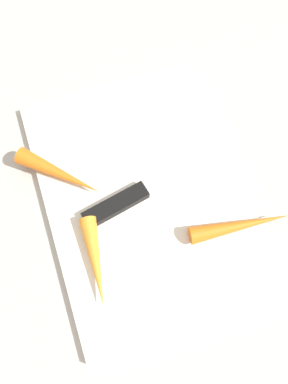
{
  "coord_description": "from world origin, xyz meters",
  "views": [
    {
      "loc": [
        -0.18,
        0.06,
        0.51
      ],
      "look_at": [
        0.0,
        0.0,
        0.01
      ],
      "focal_mm": 37.09,
      "sensor_mm": 36.0,
      "label": 1
    }
  ],
  "objects_px": {
    "carrot_longest": "(241,225)",
    "carrot_medium": "(59,173)",
    "cutting_board": "(144,194)",
    "carrot_shortest": "(95,261)",
    "knife": "(125,201)"
  },
  "relations": [
    {
      "from": "carrot_shortest",
      "to": "carrot_medium",
      "type": "distance_m",
      "value": 0.13
    },
    {
      "from": "knife",
      "to": "carrot_medium",
      "type": "height_order",
      "value": "carrot_medium"
    },
    {
      "from": "carrot_shortest",
      "to": "cutting_board",
      "type": "bearing_deg",
      "value": 135.14
    },
    {
      "from": "carrot_longest",
      "to": "carrot_medium",
      "type": "height_order",
      "value": "carrot_medium"
    },
    {
      "from": "knife",
      "to": "carrot_shortest",
      "type": "relative_size",
      "value": 1.8
    },
    {
      "from": "carrot_shortest",
      "to": "knife",
      "type": "bearing_deg",
      "value": 144.3
    },
    {
      "from": "carrot_shortest",
      "to": "carrot_medium",
      "type": "relative_size",
      "value": 0.91
    },
    {
      "from": "carrot_medium",
      "to": "carrot_longest",
      "type": "bearing_deg",
      "value": 8.86
    },
    {
      "from": "cutting_board",
      "to": "knife",
      "type": "distance_m",
      "value": 0.03
    },
    {
      "from": "carrot_longest",
      "to": "carrot_medium",
      "type": "bearing_deg",
      "value": 151.13
    },
    {
      "from": "cutting_board",
      "to": "carrot_shortest",
      "type": "bearing_deg",
      "value": 129.35
    },
    {
      "from": "knife",
      "to": "carrot_longest",
      "type": "bearing_deg",
      "value": -43.84
    },
    {
      "from": "cutting_board",
      "to": "carrot_longest",
      "type": "height_order",
      "value": "carrot_longest"
    },
    {
      "from": "carrot_longest",
      "to": "cutting_board",
      "type": "bearing_deg",
      "value": 145.96
    },
    {
      "from": "cutting_board",
      "to": "knife",
      "type": "relative_size",
      "value": 1.8
    }
  ]
}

